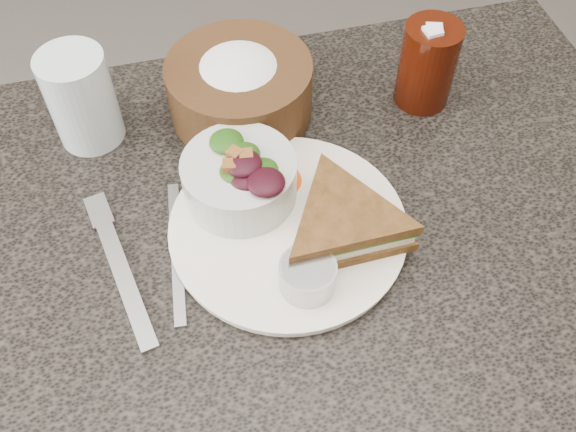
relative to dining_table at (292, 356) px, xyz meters
The scene contains 12 objects.
floor 0.38m from the dining_table, ahead, with size 6.00×6.00×0.00m, color #494644.
dining_table is the anchor object (origin of this frame).
dinner_plate 0.38m from the dining_table, 157.00° to the right, with size 0.28×0.28×0.01m, color white.
sandwich 0.42m from the dining_table, 33.26° to the right, with size 0.18×0.18×0.05m, color brown, non-canonical shape.
salad_bowl 0.43m from the dining_table, 132.83° to the left, with size 0.14×0.14×0.08m, color #B2B8B5, non-canonical shape.
dressing_ramekin 0.42m from the dining_table, 94.83° to the right, with size 0.06×0.06×0.04m, color #A4A5A7.
orange_wedge 0.41m from the dining_table, 92.93° to the left, with size 0.06×0.06×0.03m, color #FC580B.
fork 0.43m from the dining_table, behind, with size 0.02×0.20×0.01m, color #9C9D9D.
knife 0.40m from the dining_table, behind, with size 0.01×0.20×0.00m, color #969AA4.
bread_basket 0.48m from the dining_table, 95.35° to the left, with size 0.19×0.19×0.11m, color #50301B, non-canonical shape.
cola_glass 0.53m from the dining_table, 36.99° to the left, with size 0.08×0.08×0.13m, color black, non-canonical shape.
water_glass 0.54m from the dining_table, 135.78° to the left, with size 0.09×0.09×0.13m, color silver.
Camera 1 is at (-0.12, -0.43, 1.38)m, focal length 40.00 mm.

